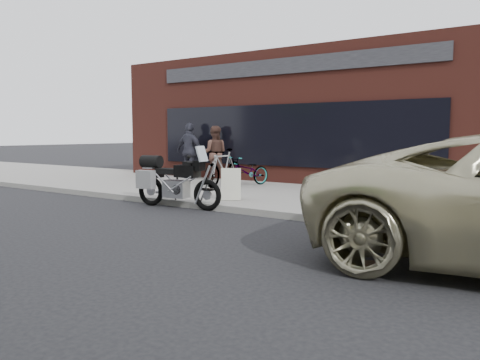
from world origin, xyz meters
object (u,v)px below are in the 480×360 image
sandwich_sign (231,184)px  motorcycle (172,181)px  cafe_patron_left (214,153)px  cafe_table (177,170)px  bicycle_front (247,171)px  bicycle_rear (224,168)px  cafe_patron_right (190,151)px

sandwich_sign → motorcycle: bearing=-166.6°
cafe_patron_left → cafe_table: bearing=39.4°
motorcycle → bicycle_front: motorcycle is taller
sandwich_sign → cafe_table: 4.46m
bicycle_front → cafe_patron_left: size_ratio=0.91×
sandwich_sign → cafe_patron_left: cafe_patron_left is taller
motorcycle → bicycle_rear: motorcycle is taller
bicycle_rear → motorcycle: bearing=-77.1°
bicycle_front → sandwich_sign: bearing=-47.2°
cafe_patron_left → motorcycle: bearing=85.5°
cafe_patron_left → sandwich_sign: bearing=101.2°
motorcycle → cafe_patron_right: cafe_patron_right is taller
motorcycle → cafe_patron_right: 5.72m
bicycle_rear → cafe_patron_left: cafe_patron_left is taller
motorcycle → bicycle_front: 3.79m
cafe_table → sandwich_sign: bearing=-31.1°
motorcycle → cafe_table: size_ratio=3.07×
bicycle_rear → cafe_patron_left: size_ratio=1.02×
bicycle_front → sandwich_sign: 3.02m
bicycle_rear → cafe_patron_right: bearing=149.3°
cafe_patron_left → bicycle_rear: bearing=103.9°
bicycle_front → cafe_table: (-2.50, -0.41, -0.05)m
motorcycle → sandwich_sign: motorcycle is taller
bicycle_rear → cafe_patron_right: 2.89m
bicycle_rear → cafe_table: 2.01m
sandwich_sign → bicycle_front: bearing=81.6°
bicycle_rear → cafe_table: size_ratio=2.50×
motorcycle → cafe_patron_left: bearing=110.0°
cafe_patron_right → cafe_table: bearing=113.0°
bicycle_front → cafe_patron_left: bearing=171.0°
cafe_table → cafe_patron_right: bearing=111.8°
motorcycle → bicycle_rear: bearing=98.4°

